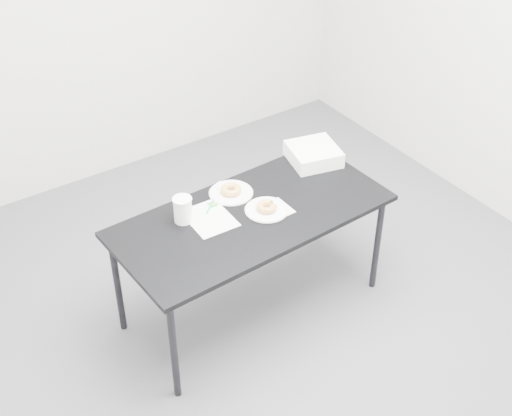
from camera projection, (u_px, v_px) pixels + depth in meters
floor at (259, 330)px, 4.06m from camera, size 4.00×4.00×0.00m
table at (252, 221)px, 3.84m from camera, size 1.53×0.77×0.68m
scorecard at (209, 218)px, 3.77m from camera, size 0.23×0.29×0.00m
logo_patch at (212, 204)px, 3.87m from camera, size 0.05×0.05×0.00m
pen at (210, 206)px, 3.85m from camera, size 0.11×0.09×0.01m
napkin at (275, 210)px, 3.83m from camera, size 0.17×0.17×0.00m
plate_near at (267, 210)px, 3.82m from camera, size 0.24×0.24×0.01m
donut_near at (267, 207)px, 3.81m from camera, size 0.12×0.12×0.04m
plate_far at (231, 193)px, 3.96m from camera, size 0.25×0.25×0.01m
donut_far at (231, 190)px, 3.94m from camera, size 0.13×0.13×0.04m
coffee_cup at (183, 210)px, 3.72m from camera, size 0.10×0.10×0.14m
cup_lid at (223, 186)px, 4.01m from camera, size 0.08×0.08×0.01m
bakery_box at (313, 154)px, 4.20m from camera, size 0.33×0.33×0.09m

